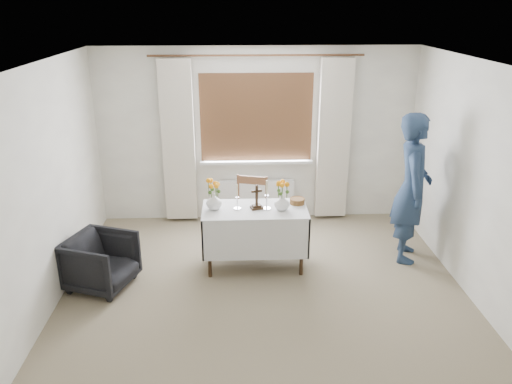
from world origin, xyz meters
TOP-DOWN VIEW (x-y plane):
  - ground at (0.00, 0.00)m, footprint 5.00×5.00m
  - altar_table at (-0.08, 0.99)m, footprint 1.24×0.64m
  - wooden_chair at (-0.14, 1.44)m, footprint 0.54×0.54m
  - armchair at (-1.84, 0.60)m, footprint 0.86×0.85m
  - person at (1.84, 1.15)m, footprint 0.60×0.77m
  - radiator at (0.00, 2.42)m, footprint 1.10×0.10m
  - wooden_cross at (-0.06, 0.99)m, footprint 0.16×0.14m
  - candlestick_left at (-0.29, 0.99)m, footprint 0.10×0.10m
  - candlestick_right at (0.06, 0.98)m, footprint 0.12×0.12m
  - flower_vase_left at (-0.56, 1.00)m, footprint 0.22×0.22m
  - flower_vase_right at (0.23, 0.94)m, footprint 0.20×0.20m
  - wicker_basket at (0.44, 1.12)m, footprint 0.22×0.22m

SIDE VIEW (x-z plane):
  - ground at x=0.00m, z-range 0.00..0.00m
  - radiator at x=0.00m, z-range 0.00..0.60m
  - armchair at x=-1.84m, z-range 0.00..0.62m
  - altar_table at x=-0.08m, z-range 0.00..0.76m
  - wooden_chair at x=-0.14m, z-range 0.00..0.96m
  - wicker_basket at x=0.44m, z-range 0.76..0.83m
  - flower_vase_right at x=0.23m, z-range 0.76..0.96m
  - flower_vase_left at x=-0.56m, z-range 0.76..0.96m
  - wooden_cross at x=-0.06m, z-range 0.76..1.06m
  - candlestick_left at x=-0.29m, z-range 0.76..1.07m
  - person at x=1.84m, z-range 0.00..1.86m
  - candlestick_right at x=0.06m, z-range 0.76..1.12m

